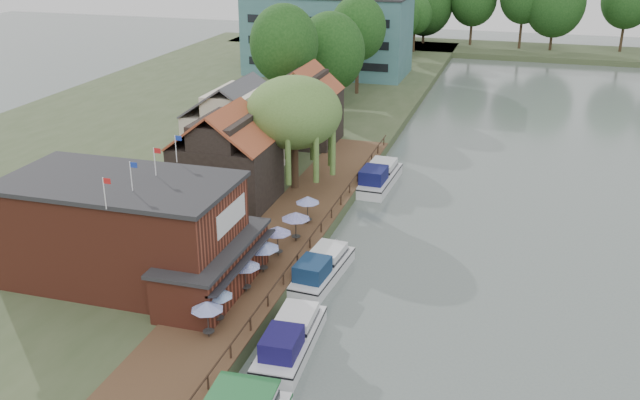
% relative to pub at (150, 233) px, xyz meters
% --- Properties ---
extents(ground, '(260.00, 260.00, 0.00)m').
position_rel_pub_xyz_m(ground, '(14.00, 1.00, -4.65)').
color(ground, '#525F5B').
rests_on(ground, ground).
extents(land_bank, '(50.00, 140.00, 1.00)m').
position_rel_pub_xyz_m(land_bank, '(-16.00, 36.00, -4.15)').
color(land_bank, '#384728').
rests_on(land_bank, ground).
extents(quay_deck, '(6.00, 50.00, 0.10)m').
position_rel_pub_xyz_m(quay_deck, '(6.00, 11.00, -3.60)').
color(quay_deck, '#47301E').
rests_on(quay_deck, land_bank).
extents(quay_rail, '(0.20, 49.00, 1.00)m').
position_rel_pub_xyz_m(quay_rail, '(8.70, 11.50, -3.15)').
color(quay_rail, black).
rests_on(quay_rail, land_bank).
extents(pub, '(20.00, 11.00, 7.30)m').
position_rel_pub_xyz_m(pub, '(0.00, 0.00, 0.00)').
color(pub, maroon).
rests_on(pub, land_bank).
extents(hotel_block, '(25.40, 12.40, 12.30)m').
position_rel_pub_xyz_m(hotel_block, '(-8.00, 71.00, 2.50)').
color(hotel_block, '#38666B').
rests_on(hotel_block, land_bank).
extents(cottage_a, '(8.60, 7.60, 8.50)m').
position_rel_pub_xyz_m(cottage_a, '(-1.00, 15.00, 0.60)').
color(cottage_a, black).
rests_on(cottage_a, land_bank).
extents(cottage_b, '(9.60, 8.60, 8.50)m').
position_rel_pub_xyz_m(cottage_b, '(-4.00, 25.00, 0.60)').
color(cottage_b, beige).
rests_on(cottage_b, land_bank).
extents(cottage_c, '(7.60, 7.60, 8.50)m').
position_rel_pub_xyz_m(cottage_c, '(0.00, 34.00, 0.60)').
color(cottage_c, black).
rests_on(cottage_c, land_bank).
extents(willow, '(8.60, 8.60, 10.43)m').
position_rel_pub_xyz_m(willow, '(3.50, 20.00, 1.56)').
color(willow, '#476B2D').
rests_on(willow, land_bank).
extents(umbrella_0, '(1.96, 1.96, 2.38)m').
position_rel_pub_xyz_m(umbrella_0, '(6.57, -5.32, -2.36)').
color(umbrella_0, navy).
rests_on(umbrella_0, quay_deck).
extents(umbrella_1, '(1.95, 1.95, 2.38)m').
position_rel_pub_xyz_m(umbrella_1, '(6.48, -3.73, -2.36)').
color(umbrella_1, '#1C4E9A').
rests_on(umbrella_1, quay_deck).
extents(umbrella_2, '(2.05, 2.05, 2.38)m').
position_rel_pub_xyz_m(umbrella_2, '(6.62, 0.40, -2.36)').
color(umbrella_2, navy).
rests_on(umbrella_2, quay_deck).
extents(umbrella_3, '(2.41, 2.41, 2.38)m').
position_rel_pub_xyz_m(umbrella_3, '(6.71, 3.32, -2.36)').
color(umbrella_3, '#1B3A94').
rests_on(umbrella_3, quay_deck).
extents(umbrella_4, '(2.04, 2.04, 2.38)m').
position_rel_pub_xyz_m(umbrella_4, '(6.85, 6.06, -2.36)').
color(umbrella_4, navy).
rests_on(umbrella_4, quay_deck).
extents(umbrella_5, '(2.24, 2.24, 2.38)m').
position_rel_pub_xyz_m(umbrella_5, '(7.28, 8.95, -2.36)').
color(umbrella_5, navy).
rests_on(umbrella_5, quay_deck).
extents(umbrella_6, '(1.95, 1.95, 2.38)m').
position_rel_pub_xyz_m(umbrella_6, '(7.15, 12.36, -2.36)').
color(umbrella_6, '#1C2E9A').
rests_on(umbrella_6, quay_deck).
extents(cruiser_0, '(3.41, 9.39, 2.22)m').
position_rel_pub_xyz_m(cruiser_0, '(11.15, -3.78, -3.54)').
color(cruiser_0, silver).
rests_on(cruiser_0, ground).
extents(cruiser_1, '(3.65, 9.33, 2.18)m').
position_rel_pub_xyz_m(cruiser_1, '(10.31, 5.54, -3.56)').
color(cruiser_1, silver).
rests_on(cruiser_1, ground).
extents(cruiser_2, '(3.61, 10.02, 2.40)m').
position_rel_pub_xyz_m(cruiser_2, '(10.20, 25.39, -3.45)').
color(cruiser_2, silver).
rests_on(cruiser_2, ground).
extents(bank_tree_0, '(8.09, 8.09, 14.11)m').
position_rel_pub_xyz_m(bank_tree_0, '(-4.80, 41.17, 3.41)').
color(bank_tree_0, '#143811').
rests_on(bank_tree_0, land_bank).
extents(bank_tree_1, '(8.87, 8.87, 12.32)m').
position_rel_pub_xyz_m(bank_tree_1, '(-1.61, 49.88, 2.51)').
color(bank_tree_1, '#143811').
rests_on(bank_tree_1, land_bank).
extents(bank_tree_2, '(7.74, 7.74, 13.51)m').
position_rel_pub_xyz_m(bank_tree_2, '(-0.12, 58.44, 3.11)').
color(bank_tree_2, '#143811').
rests_on(bank_tree_2, land_bank).
extents(bank_tree_3, '(6.40, 6.40, 13.58)m').
position_rel_pub_xyz_m(bank_tree_3, '(1.02, 79.28, 3.14)').
color(bank_tree_3, '#143811').
rests_on(bank_tree_3, land_bank).
extents(bank_tree_4, '(6.54, 6.54, 11.03)m').
position_rel_pub_xyz_m(bank_tree_4, '(0.52, 87.08, 1.87)').
color(bank_tree_4, '#143811').
rests_on(bank_tree_4, land_bank).
extents(bank_tree_5, '(6.21, 6.21, 10.27)m').
position_rel_pub_xyz_m(bank_tree_5, '(1.88, 94.11, 1.49)').
color(bank_tree_5, '#143811').
rests_on(bank_tree_5, land_bank).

